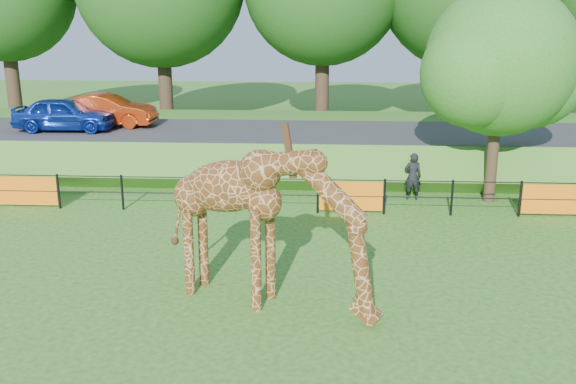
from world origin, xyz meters
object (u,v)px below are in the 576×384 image
car_blue (64,114)px  visitor (413,176)px  tree_east (503,66)px  car_red (106,110)px  giraffe (269,227)px

car_blue → visitor: (12.93, -3.81, -1.30)m
car_blue → visitor: bearing=-107.6°
tree_east → car_red: bearing=160.7°
visitor → giraffe: bearing=63.1°
car_blue → visitor: size_ratio=2.48×
car_red → tree_east: (14.20, -4.98, 2.21)m
giraffe → visitor: bearing=86.9°
tree_east → car_blue: bearing=166.0°
car_blue → tree_east: tree_east is taller
car_red → car_blue: bearing=132.9°
car_red → visitor: 12.71m
car_red → tree_east: 15.21m
car_red → visitor: size_ratio=2.56×
giraffe → tree_east: (6.50, 7.99, 2.57)m
car_blue → giraffe: bearing=-144.0°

